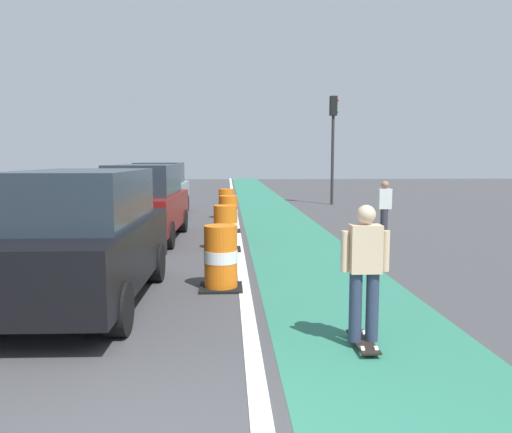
{
  "coord_description": "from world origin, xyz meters",
  "views": [
    {
      "loc": [
        0.63,
        -3.26,
        2.22
      ],
      "look_at": [
        1.17,
        6.46,
        1.1
      ],
      "focal_mm": 35.74,
      "sensor_mm": 36.0,
      "label": 1
    }
  ],
  "objects_px": {
    "traffic_barrel_front": "(221,258)",
    "parked_suv_second": "(145,202)",
    "skateboarder_on_lane": "(365,271)",
    "pedestrian_crossing": "(384,209)",
    "traffic_barrel_far": "(226,204)",
    "traffic_barrel_back": "(228,214)",
    "parked_suv_third": "(160,188)",
    "parked_suv_nearest": "(84,237)",
    "traffic_light_corner": "(333,131)",
    "traffic_barrel_mid": "(225,228)"
  },
  "relations": [
    {
      "from": "traffic_light_corner",
      "to": "traffic_barrel_back",
      "type": "bearing_deg",
      "value": -119.54
    },
    {
      "from": "traffic_barrel_front",
      "to": "traffic_light_corner",
      "type": "xyz_separation_m",
      "value": [
        5.11,
        15.56,
        2.97
      ]
    },
    {
      "from": "parked_suv_third",
      "to": "traffic_barrel_back",
      "type": "bearing_deg",
      "value": -60.86
    },
    {
      "from": "pedestrian_crossing",
      "to": "skateboarder_on_lane",
      "type": "bearing_deg",
      "value": -108.83
    },
    {
      "from": "traffic_barrel_far",
      "to": "skateboarder_on_lane",
      "type": "bearing_deg",
      "value": -82.75
    },
    {
      "from": "traffic_barrel_mid",
      "to": "skateboarder_on_lane",
      "type": "bearing_deg",
      "value": -75.69
    },
    {
      "from": "parked_suv_nearest",
      "to": "traffic_light_corner",
      "type": "height_order",
      "value": "traffic_light_corner"
    },
    {
      "from": "parked_suv_nearest",
      "to": "traffic_light_corner",
      "type": "distance_m",
      "value": 18.02
    },
    {
      "from": "pedestrian_crossing",
      "to": "traffic_barrel_far",
      "type": "bearing_deg",
      "value": 128.99
    },
    {
      "from": "traffic_barrel_front",
      "to": "traffic_light_corner",
      "type": "height_order",
      "value": "traffic_light_corner"
    },
    {
      "from": "skateboarder_on_lane",
      "to": "parked_suv_second",
      "type": "xyz_separation_m",
      "value": [
        -3.84,
        8.18,
        0.12
      ]
    },
    {
      "from": "traffic_barrel_front",
      "to": "pedestrian_crossing",
      "type": "bearing_deg",
      "value": 48.4
    },
    {
      "from": "pedestrian_crossing",
      "to": "traffic_barrel_front",
      "type": "bearing_deg",
      "value": -131.6
    },
    {
      "from": "pedestrian_crossing",
      "to": "parked_suv_third",
      "type": "bearing_deg",
      "value": 135.87
    },
    {
      "from": "parked_suv_nearest",
      "to": "traffic_barrel_mid",
      "type": "relative_size",
      "value": 4.26
    },
    {
      "from": "parked_suv_third",
      "to": "traffic_barrel_back",
      "type": "xyz_separation_m",
      "value": [
        2.63,
        -4.72,
        -0.5
      ]
    },
    {
      "from": "parked_suv_nearest",
      "to": "traffic_light_corner",
      "type": "xyz_separation_m",
      "value": [
        7.16,
        16.36,
        2.47
      ]
    },
    {
      "from": "traffic_barrel_mid",
      "to": "traffic_light_corner",
      "type": "xyz_separation_m",
      "value": [
        5.04,
        11.9,
        2.97
      ]
    },
    {
      "from": "traffic_barrel_back",
      "to": "pedestrian_crossing",
      "type": "relative_size",
      "value": 0.68
    },
    {
      "from": "skateboarder_on_lane",
      "to": "traffic_barrel_front",
      "type": "distance_m",
      "value": 3.3
    },
    {
      "from": "parked_suv_third",
      "to": "traffic_barrel_mid",
      "type": "relative_size",
      "value": 4.23
    },
    {
      "from": "traffic_barrel_front",
      "to": "traffic_barrel_mid",
      "type": "bearing_deg",
      "value": 89.0
    },
    {
      "from": "parked_suv_third",
      "to": "traffic_light_corner",
      "type": "height_order",
      "value": "traffic_light_corner"
    },
    {
      "from": "traffic_barrel_front",
      "to": "parked_suv_second",
      "type": "bearing_deg",
      "value": 111.54
    },
    {
      "from": "parked_suv_second",
      "to": "traffic_barrel_mid",
      "type": "height_order",
      "value": "parked_suv_second"
    },
    {
      "from": "skateboarder_on_lane",
      "to": "parked_suv_third",
      "type": "relative_size",
      "value": 0.37
    },
    {
      "from": "skateboarder_on_lane",
      "to": "parked_suv_third",
      "type": "height_order",
      "value": "parked_suv_third"
    },
    {
      "from": "traffic_barrel_back",
      "to": "pedestrian_crossing",
      "type": "bearing_deg",
      "value": -24.4
    },
    {
      "from": "traffic_barrel_front",
      "to": "parked_suv_nearest",
      "type": "bearing_deg",
      "value": -158.67
    },
    {
      "from": "parked_suv_second",
      "to": "skateboarder_on_lane",
      "type": "bearing_deg",
      "value": -64.88
    },
    {
      "from": "traffic_barrel_front",
      "to": "traffic_barrel_far",
      "type": "distance_m",
      "value": 10.14
    },
    {
      "from": "traffic_light_corner",
      "to": "traffic_barrel_front",
      "type": "bearing_deg",
      "value": -108.18
    },
    {
      "from": "traffic_barrel_front",
      "to": "traffic_barrel_mid",
      "type": "relative_size",
      "value": 1.0
    },
    {
      "from": "parked_suv_nearest",
      "to": "pedestrian_crossing",
      "type": "relative_size",
      "value": 2.88
    },
    {
      "from": "parked_suv_nearest",
      "to": "traffic_barrel_back",
      "type": "relative_size",
      "value": 4.26
    },
    {
      "from": "traffic_barrel_front",
      "to": "pedestrian_crossing",
      "type": "height_order",
      "value": "pedestrian_crossing"
    },
    {
      "from": "parked_suv_third",
      "to": "traffic_barrel_back",
      "type": "height_order",
      "value": "parked_suv_third"
    },
    {
      "from": "traffic_barrel_front",
      "to": "traffic_barrel_back",
      "type": "bearing_deg",
      "value": 88.89
    },
    {
      "from": "parked_suv_second",
      "to": "traffic_barrel_front",
      "type": "distance_m",
      "value": 5.81
    },
    {
      "from": "skateboarder_on_lane",
      "to": "traffic_light_corner",
      "type": "height_order",
      "value": "traffic_light_corner"
    },
    {
      "from": "traffic_barrel_mid",
      "to": "parked_suv_second",
      "type": "bearing_deg",
      "value": 141.71
    },
    {
      "from": "traffic_barrel_mid",
      "to": "traffic_barrel_far",
      "type": "distance_m",
      "value": 6.48
    },
    {
      "from": "traffic_barrel_back",
      "to": "traffic_barrel_front",
      "type": "bearing_deg",
      "value": -91.11
    },
    {
      "from": "traffic_barrel_front",
      "to": "traffic_barrel_far",
      "type": "xyz_separation_m",
      "value": [
        0.07,
        10.14,
        0.0
      ]
    },
    {
      "from": "parked_suv_nearest",
      "to": "pedestrian_crossing",
      "type": "height_order",
      "value": "parked_suv_nearest"
    },
    {
      "from": "traffic_barrel_front",
      "to": "traffic_barrel_mid",
      "type": "height_order",
      "value": "same"
    },
    {
      "from": "skateboarder_on_lane",
      "to": "pedestrian_crossing",
      "type": "xyz_separation_m",
      "value": [
        2.62,
        7.67,
        -0.05
      ]
    },
    {
      "from": "skateboarder_on_lane",
      "to": "traffic_barrel_far",
      "type": "distance_m",
      "value": 13.04
    },
    {
      "from": "traffic_barrel_mid",
      "to": "traffic_barrel_far",
      "type": "relative_size",
      "value": 1.0
    },
    {
      "from": "traffic_barrel_front",
      "to": "pedestrian_crossing",
      "type": "xyz_separation_m",
      "value": [
        4.33,
        4.87,
        0.33
      ]
    }
  ]
}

